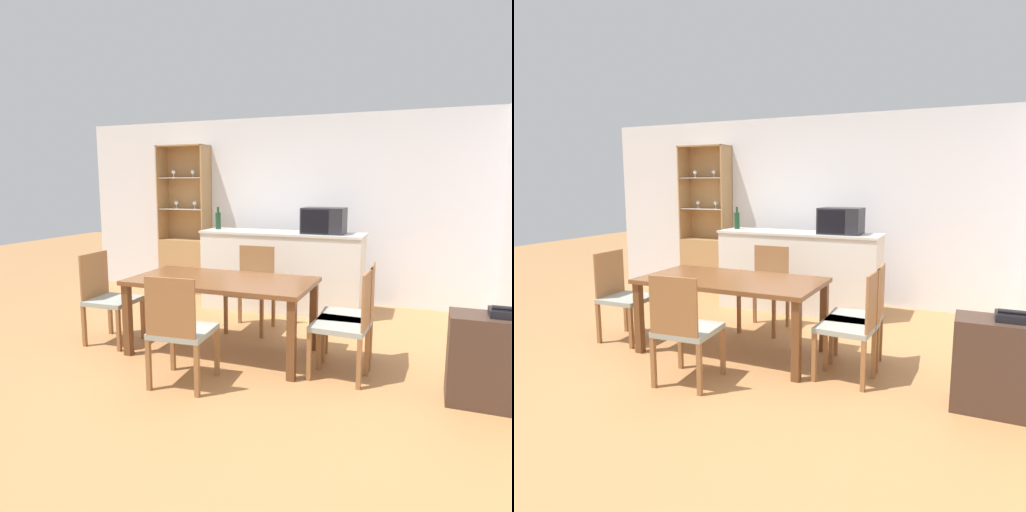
# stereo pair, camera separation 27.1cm
# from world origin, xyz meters

# --- Properties ---
(ground_plane) EXTENTS (18.00, 18.00, 0.00)m
(ground_plane) POSITION_xyz_m (0.00, 0.00, 0.00)
(ground_plane) COLOR #B27A47
(wall_back) EXTENTS (6.80, 0.06, 2.55)m
(wall_back) POSITION_xyz_m (0.00, 2.63, 1.27)
(wall_back) COLOR silver
(wall_back) RESTS_ON ground_plane
(kitchen_counter) EXTENTS (2.11, 0.54, 1.02)m
(kitchen_counter) POSITION_xyz_m (-0.02, 1.94, 0.51)
(kitchen_counter) COLOR silver
(kitchen_counter) RESTS_ON ground_plane
(display_cabinet) EXTENTS (0.76, 0.34, 2.19)m
(display_cabinet) POSITION_xyz_m (-1.71, 2.44, 0.61)
(display_cabinet) COLOR tan
(display_cabinet) RESTS_ON ground_plane
(dining_table) EXTENTS (1.75, 0.88, 0.73)m
(dining_table) POSITION_xyz_m (-0.08, 0.27, 0.65)
(dining_table) COLOR brown
(dining_table) RESTS_ON ground_plane
(dining_chair_side_right_near) EXTENTS (0.48, 0.48, 0.93)m
(dining_chair_side_right_near) POSITION_xyz_m (1.14, 0.13, 0.47)
(dining_chair_side_right_near) COLOR #999E93
(dining_chair_side_right_near) RESTS_ON ground_plane
(dining_chair_head_near) EXTENTS (0.49, 0.49, 0.93)m
(dining_chair_head_near) POSITION_xyz_m (-0.08, -0.52, 0.47)
(dining_chair_head_near) COLOR #999E93
(dining_chair_head_near) RESTS_ON ground_plane
(dining_chair_head_far) EXTENTS (0.46, 0.46, 0.93)m
(dining_chair_head_far) POSITION_xyz_m (-0.08, 1.06, 0.47)
(dining_chair_head_far) COLOR #999E93
(dining_chair_head_far) RESTS_ON ground_plane
(dining_chair_side_left_near) EXTENTS (0.46, 0.46, 0.93)m
(dining_chair_side_left_near) POSITION_xyz_m (-1.30, 0.13, 0.47)
(dining_chair_side_left_near) COLOR #999E93
(dining_chair_side_left_near) RESTS_ON ground_plane
(dining_chair_side_right_far) EXTENTS (0.48, 0.48, 0.93)m
(dining_chair_side_right_far) POSITION_xyz_m (1.14, 0.40, 0.47)
(dining_chair_side_right_far) COLOR #999E93
(dining_chair_side_right_far) RESTS_ON ground_plane
(microwave) EXTENTS (0.52, 0.37, 0.32)m
(microwave) POSITION_xyz_m (0.52, 1.95, 1.18)
(microwave) COLOR #232328
(microwave) RESTS_ON kitchen_counter
(wine_bottle) EXTENTS (0.07, 0.07, 0.30)m
(wine_bottle) POSITION_xyz_m (-0.94, 2.00, 1.14)
(wine_bottle) COLOR #193D23
(wine_bottle) RESTS_ON kitchen_counter
(side_cabinet) EXTENTS (0.63, 0.34, 0.68)m
(side_cabinet) POSITION_xyz_m (2.24, 0.00, 0.34)
(side_cabinet) COLOR #422D23
(side_cabinet) RESTS_ON ground_plane
(telephone) EXTENTS (0.23, 0.18, 0.09)m
(telephone) POSITION_xyz_m (2.30, -0.00, 0.71)
(telephone) COLOR black
(telephone) RESTS_ON side_cabinet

